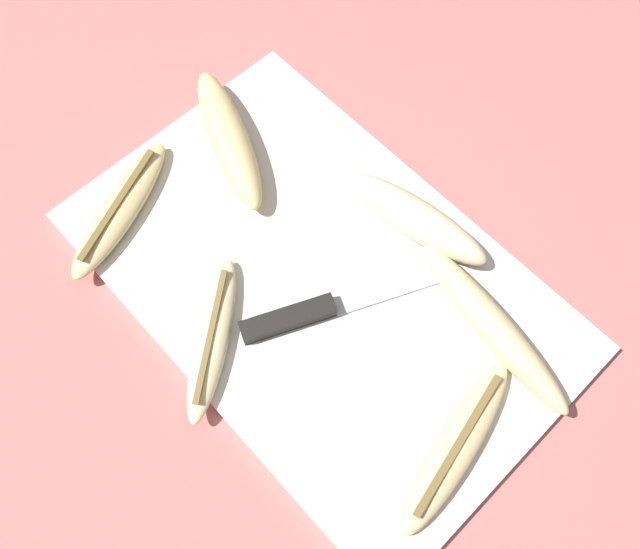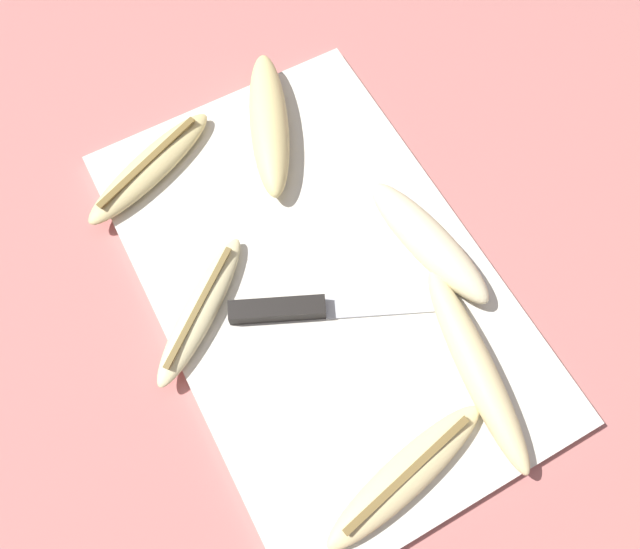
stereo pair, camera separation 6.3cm
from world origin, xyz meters
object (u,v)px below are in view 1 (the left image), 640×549
(banana_spotted_left, at_px, (120,209))
(banana_soft_right, at_px, (212,338))
(knife, at_px, (308,313))
(banana_ripe_center, at_px, (492,326))
(banana_mellow_near, at_px, (456,445))
(banana_golden_short, at_px, (229,138))
(banana_pale_long, at_px, (415,218))

(banana_spotted_left, distance_m, banana_soft_right, 0.18)
(knife, distance_m, banana_ripe_center, 0.18)
(banana_mellow_near, distance_m, banana_spotted_left, 0.42)
(knife, relative_size, banana_golden_short, 1.08)
(banana_golden_short, bearing_deg, banana_soft_right, -44.53)
(banana_golden_short, height_order, banana_spotted_left, banana_golden_short)
(banana_mellow_near, distance_m, banana_golden_short, 0.40)
(banana_mellow_near, relative_size, banana_golden_short, 0.98)
(banana_ripe_center, bearing_deg, banana_pale_long, 167.31)
(knife, bearing_deg, banana_ripe_center, 65.98)
(banana_ripe_center, bearing_deg, knife, -138.53)
(knife, xyz_separation_m, banana_golden_short, (-0.21, 0.07, 0.01))
(knife, bearing_deg, banana_mellow_near, 27.78)
(banana_ripe_center, height_order, banana_soft_right, banana_ripe_center)
(banana_spotted_left, bearing_deg, banana_soft_right, -6.39)
(banana_golden_short, relative_size, banana_spotted_left, 1.07)
(banana_spotted_left, bearing_deg, knife, 16.55)
(banana_golden_short, xyz_separation_m, banana_pale_long, (0.21, 0.08, 0.00))
(knife, height_order, banana_golden_short, banana_golden_short)
(knife, bearing_deg, banana_pale_long, 113.38)
(knife, relative_size, banana_pale_long, 1.18)
(banana_golden_short, height_order, banana_pale_long, same)
(banana_ripe_center, bearing_deg, banana_soft_right, -131.24)
(banana_pale_long, bearing_deg, banana_mellow_near, -37.01)
(banana_spotted_left, height_order, banana_soft_right, banana_spotted_left)
(banana_golden_short, height_order, banana_ripe_center, banana_golden_short)
(banana_soft_right, bearing_deg, knife, 62.43)
(knife, bearing_deg, banana_soft_right, -93.05)
(banana_soft_right, bearing_deg, banana_spotted_left, 173.61)
(knife, xyz_separation_m, banana_pale_long, (0.00, 0.15, 0.01))
(banana_ripe_center, xyz_separation_m, banana_soft_right, (-0.18, -0.21, -0.01))
(banana_golden_short, relative_size, banana_soft_right, 1.26)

